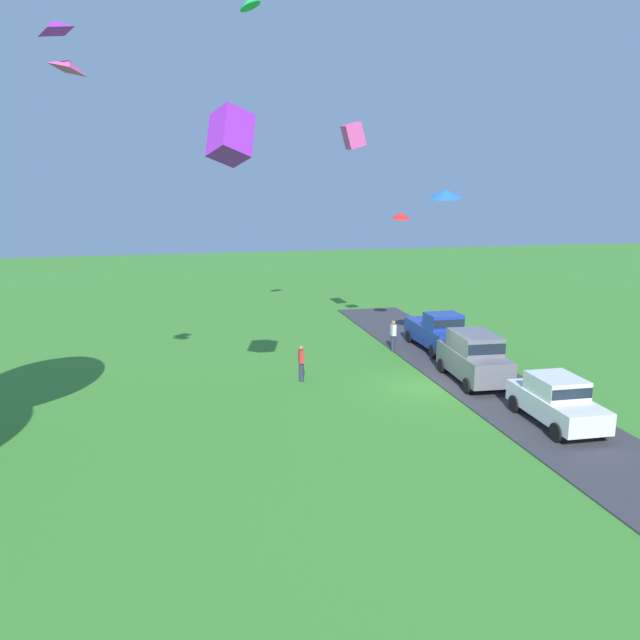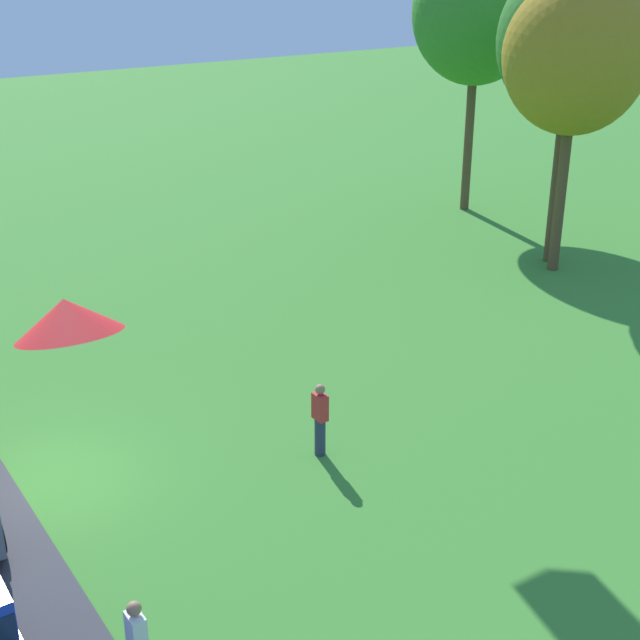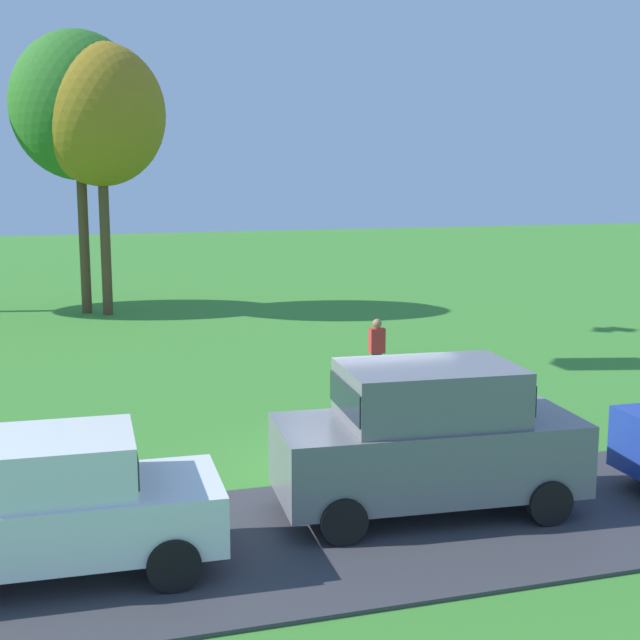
% 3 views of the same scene
% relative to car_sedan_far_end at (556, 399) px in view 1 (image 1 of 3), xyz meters
% --- Properties ---
extents(ground_plane, '(120.00, 120.00, 0.00)m').
position_rel_car_sedan_far_end_xyz_m(ground_plane, '(5.21, 2.76, -1.04)').
color(ground_plane, '#3D842D').
extents(pavement_strip, '(36.00, 4.40, 0.06)m').
position_rel_car_sedan_far_end_xyz_m(pavement_strip, '(5.21, 0.11, -1.01)').
color(pavement_strip, '#38383D').
rests_on(pavement_strip, ground).
extents(car_sedan_far_end, '(4.46, 2.08, 1.84)m').
position_rel_car_sedan_far_end_xyz_m(car_sedan_far_end, '(0.00, 0.00, 0.00)').
color(car_sedan_far_end, white).
rests_on(car_sedan_far_end, ground).
extents(car_suv_by_flagpole, '(4.72, 2.30, 2.28)m').
position_rel_car_sedan_far_end_xyz_m(car_suv_by_flagpole, '(5.50, 0.59, 0.25)').
color(car_suv_by_flagpole, slate).
rests_on(car_suv_by_flagpole, ground).
extents(car_pickup_near_entrance, '(5.01, 2.07, 2.14)m').
position_rel_car_sedan_far_end_xyz_m(car_pickup_near_entrance, '(11.12, -0.14, 0.07)').
color(car_pickup_near_entrance, '#1E389E').
rests_on(car_pickup_near_entrance, ground).
extents(person_on_lawn, '(0.36, 0.24, 1.71)m').
position_rel_car_sedan_far_end_xyz_m(person_on_lawn, '(11.63, 2.26, -0.16)').
color(person_on_lawn, '#2D334C').
rests_on(person_on_lawn, ground).
extents(person_watching_sky, '(0.36, 0.24, 1.71)m').
position_rel_car_sedan_far_end_xyz_m(person_watching_sky, '(7.51, 8.22, -0.16)').
color(person_watching_sky, '#2D334C').
rests_on(person_watching_sky, ground).
extents(kite_box_over_trees, '(1.03, 1.27, 1.50)m').
position_rel_car_sedan_far_end_xyz_m(kite_box_over_trees, '(13.29, 4.17, 10.40)').
color(kite_box_over_trees, '#EA4C9E').
extents(kite_delta_low_drifter, '(1.06, 1.01, 0.56)m').
position_rel_car_sedan_far_end_xyz_m(kite_delta_low_drifter, '(13.99, 1.11, 6.19)').
color(kite_delta_low_drifter, red).
extents(kite_diamond_topmost, '(1.00, 1.10, 0.53)m').
position_rel_car_sedan_far_end_xyz_m(kite_diamond_topmost, '(2.42, 16.59, 11.50)').
color(kite_diamond_topmost, '#EA4C9E').
extents(kite_diamond_near_flag, '(1.02, 1.09, 0.51)m').
position_rel_car_sedan_far_end_xyz_m(kite_diamond_near_flag, '(1.86, 16.90, 12.50)').
color(kite_diamond_near_flag, purple).
extents(kite_delta_high_right, '(2.12, 2.10, 0.65)m').
position_rel_car_sedan_far_end_xyz_m(kite_delta_high_right, '(8.06, 1.16, 7.47)').
color(kite_delta_high_right, blue).
extents(kite_delta_trailing_tail, '(1.35, 1.39, 0.75)m').
position_rel_car_sedan_far_end_xyz_m(kite_delta_trailing_tail, '(12.35, 9.67, 16.29)').
color(kite_delta_trailing_tail, green).
extents(kite_box_mid_center, '(1.95, 1.71, 2.06)m').
position_rel_car_sedan_far_end_xyz_m(kite_box_mid_center, '(1.73, 11.71, 9.42)').
color(kite_box_mid_center, purple).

